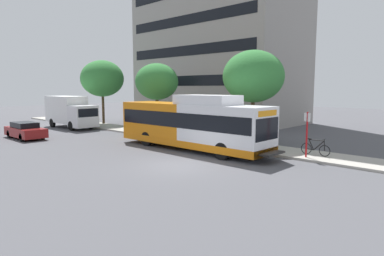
{
  "coord_description": "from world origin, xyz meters",
  "views": [
    {
      "loc": [
        -12.14,
        -12.37,
        4.08
      ],
      "look_at": [
        2.91,
        1.81,
        1.6
      ],
      "focal_mm": 31.17,
      "sensor_mm": 36.0,
      "label": 1
    }
  ],
  "objects_px": {
    "street_tree_near_stop": "(253,77)",
    "street_tree_mid_block": "(157,82)",
    "bicycle_parked": "(315,148)",
    "street_tree_far_block": "(102,79)",
    "bus_stop_sign_pole": "(307,131)",
    "box_truck_background": "(70,111)",
    "transit_bus": "(191,124)",
    "parked_car_far_lane": "(25,130)"
  },
  "relations": [
    {
      "from": "street_tree_far_block",
      "to": "box_truck_background",
      "type": "relative_size",
      "value": 1.0
    },
    {
      "from": "bus_stop_sign_pole",
      "to": "street_tree_mid_block",
      "type": "bearing_deg",
      "value": 83.67
    },
    {
      "from": "bus_stop_sign_pole",
      "to": "box_truck_background",
      "type": "distance_m",
      "value": 24.48
    },
    {
      "from": "bicycle_parked",
      "to": "street_tree_mid_block",
      "type": "distance_m",
      "value": 15.65
    },
    {
      "from": "bus_stop_sign_pole",
      "to": "street_tree_near_stop",
      "type": "relative_size",
      "value": 0.39
    },
    {
      "from": "street_tree_mid_block",
      "to": "box_truck_background",
      "type": "distance_m",
      "value": 10.55
    },
    {
      "from": "bicycle_parked",
      "to": "street_tree_far_block",
      "type": "relative_size",
      "value": 0.25
    },
    {
      "from": "bus_stop_sign_pole",
      "to": "bicycle_parked",
      "type": "bearing_deg",
      "value": -10.57
    },
    {
      "from": "bus_stop_sign_pole",
      "to": "street_tree_far_block",
      "type": "distance_m",
      "value": 24.99
    },
    {
      "from": "parked_car_far_lane",
      "to": "box_truck_background",
      "type": "relative_size",
      "value": 0.64
    },
    {
      "from": "bus_stop_sign_pole",
      "to": "box_truck_background",
      "type": "height_order",
      "value": "box_truck_background"
    },
    {
      "from": "bus_stop_sign_pole",
      "to": "bicycle_parked",
      "type": "xyz_separation_m",
      "value": [
        0.89,
        -0.17,
        -1.09
      ]
    },
    {
      "from": "street_tree_mid_block",
      "to": "parked_car_far_lane",
      "type": "height_order",
      "value": "street_tree_mid_block"
    },
    {
      "from": "bus_stop_sign_pole",
      "to": "bicycle_parked",
      "type": "relative_size",
      "value": 1.48
    },
    {
      "from": "bicycle_parked",
      "to": "box_truck_background",
      "type": "xyz_separation_m",
      "value": [
        -2.83,
        24.57,
        1.18
      ]
    },
    {
      "from": "bus_stop_sign_pole",
      "to": "bicycle_parked",
      "type": "distance_m",
      "value": 1.41
    },
    {
      "from": "bus_stop_sign_pole",
      "to": "street_tree_near_stop",
      "type": "height_order",
      "value": "street_tree_near_stop"
    },
    {
      "from": "parked_car_far_lane",
      "to": "street_tree_mid_block",
      "type": "bearing_deg",
      "value": -28.51
    },
    {
      "from": "transit_bus",
      "to": "street_tree_near_stop",
      "type": "height_order",
      "value": "street_tree_near_stop"
    },
    {
      "from": "bus_stop_sign_pole",
      "to": "parked_car_far_lane",
      "type": "bearing_deg",
      "value": 111.55
    },
    {
      "from": "bus_stop_sign_pole",
      "to": "street_tree_mid_block",
      "type": "relative_size",
      "value": 0.42
    },
    {
      "from": "street_tree_far_block",
      "to": "bicycle_parked",
      "type": "bearing_deg",
      "value": -92.8
    },
    {
      "from": "street_tree_near_stop",
      "to": "box_truck_background",
      "type": "height_order",
      "value": "street_tree_near_stop"
    },
    {
      "from": "transit_bus",
      "to": "street_tree_mid_block",
      "type": "distance_m",
      "value": 9.33
    },
    {
      "from": "street_tree_far_block",
      "to": "parked_car_far_lane",
      "type": "bearing_deg",
      "value": -155.83
    },
    {
      "from": "bicycle_parked",
      "to": "street_tree_mid_block",
      "type": "bearing_deg",
      "value": 87.1
    },
    {
      "from": "street_tree_near_stop",
      "to": "box_truck_background",
      "type": "xyz_separation_m",
      "value": [
        -4.08,
        19.36,
        -3.15
      ]
    },
    {
      "from": "bicycle_parked",
      "to": "street_tree_near_stop",
      "type": "bearing_deg",
      "value": 76.49
    },
    {
      "from": "transit_bus",
      "to": "street_tree_near_stop",
      "type": "distance_m",
      "value": 5.74
    },
    {
      "from": "street_tree_near_stop",
      "to": "street_tree_mid_block",
      "type": "height_order",
      "value": "street_tree_near_stop"
    },
    {
      "from": "street_tree_far_block",
      "to": "transit_bus",
      "type": "bearing_deg",
      "value": -103.76
    },
    {
      "from": "transit_bus",
      "to": "street_tree_near_stop",
      "type": "relative_size",
      "value": 1.85
    },
    {
      "from": "bicycle_parked",
      "to": "box_truck_background",
      "type": "relative_size",
      "value": 0.25
    },
    {
      "from": "bicycle_parked",
      "to": "street_tree_far_block",
      "type": "xyz_separation_m",
      "value": [
        1.21,
        24.82,
        4.57
      ]
    },
    {
      "from": "transit_bus",
      "to": "street_tree_mid_block",
      "type": "xyz_separation_m",
      "value": [
        3.88,
        7.96,
        2.94
      ]
    },
    {
      "from": "parked_car_far_lane",
      "to": "transit_bus",
      "type": "bearing_deg",
      "value": -66.51
    },
    {
      "from": "transit_bus",
      "to": "street_tree_far_block",
      "type": "relative_size",
      "value": 1.75
    },
    {
      "from": "bicycle_parked",
      "to": "street_tree_far_block",
      "type": "distance_m",
      "value": 25.27
    },
    {
      "from": "street_tree_near_stop",
      "to": "street_tree_mid_block",
      "type": "xyz_separation_m",
      "value": [
        -0.49,
        9.87,
        -0.25
      ]
    },
    {
      "from": "transit_bus",
      "to": "street_tree_mid_block",
      "type": "bearing_deg",
      "value": 64.0
    },
    {
      "from": "bicycle_parked",
      "to": "street_tree_near_stop",
      "type": "height_order",
      "value": "street_tree_near_stop"
    },
    {
      "from": "bus_stop_sign_pole",
      "to": "parked_car_far_lane",
      "type": "distance_m",
      "value": 21.68
    }
  ]
}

